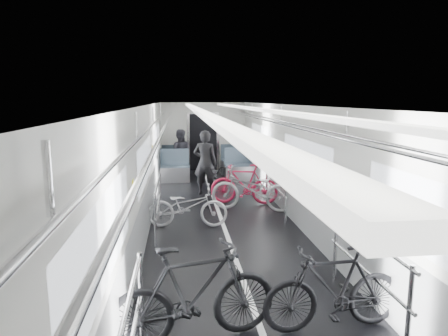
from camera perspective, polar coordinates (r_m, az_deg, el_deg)
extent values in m
cube|color=black|center=(7.65, 0.36, -9.38)|extent=(3.00, 14.00, 0.01)
cube|color=white|center=(7.23, 0.38, 8.87)|extent=(3.00, 14.00, 0.02)
cube|color=silver|center=(7.32, -11.37, -0.76)|extent=(0.02, 14.00, 2.40)
cube|color=silver|center=(7.67, 11.57, -0.29)|extent=(0.02, 14.00, 2.40)
cube|color=silver|center=(14.26, -3.00, 4.51)|extent=(3.00, 0.02, 2.40)
cube|color=white|center=(7.65, 0.36, -9.36)|extent=(0.08, 13.80, 0.01)
cube|color=gray|center=(7.49, -10.94, -6.40)|extent=(0.01, 13.90, 0.90)
cube|color=gray|center=(7.82, 11.17, -5.71)|extent=(0.01, 13.90, 0.90)
cube|color=white|center=(7.29, -11.19, 0.79)|extent=(0.01, 10.80, 0.75)
cube|color=white|center=(7.63, 11.40, 1.18)|extent=(0.01, 10.80, 0.75)
cube|color=white|center=(7.18, -4.03, 8.36)|extent=(0.14, 13.40, 0.05)
cube|color=white|center=(7.31, 4.71, 8.38)|extent=(0.14, 13.40, 0.05)
cube|color=black|center=(14.22, -2.98, 3.69)|extent=(0.95, 0.10, 2.00)
imported|color=black|center=(4.31, -4.28, -17.53)|extent=(1.87, 0.90, 1.08)
imported|color=#ABAAAF|center=(7.99, -5.29, -5.46)|extent=(1.65, 0.71, 0.84)
imported|color=black|center=(4.71, 15.41, -16.21)|extent=(1.63, 0.55, 0.97)
imported|color=#9B9CA0|center=(9.10, 4.06, -3.04)|extent=(2.01, 1.23, 1.00)
imported|color=#B71638|center=(9.66, 2.90, -2.29)|extent=(1.71, 0.84, 0.99)
imported|color=black|center=(10.55, -1.18, -1.67)|extent=(0.73, 1.64, 0.83)
imported|color=black|center=(10.55, -2.70, 0.77)|extent=(0.72, 0.57, 1.72)
imported|color=#2D2C34|center=(13.12, -6.31, 2.14)|extent=(0.82, 0.67, 1.55)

